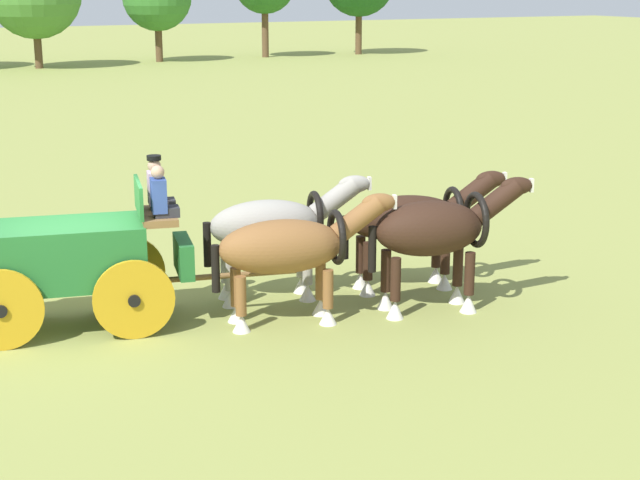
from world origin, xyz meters
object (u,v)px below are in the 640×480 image
(show_wagon, at_px, (76,256))
(draft_horse_rear_near, at_px, (274,227))
(draft_horse_lead_off, at_px, (436,231))
(draft_horse_rear_off, at_px, (290,249))
(draft_horse_lead_near, at_px, (412,220))

(show_wagon, height_order, draft_horse_rear_near, show_wagon)
(draft_horse_lead_off, bearing_deg, show_wagon, 161.64)
(show_wagon, relative_size, draft_horse_rear_off, 1.80)
(draft_horse_rear_off, relative_size, draft_horse_lead_off, 1.06)
(draft_horse_lead_near, bearing_deg, show_wagon, 173.89)
(show_wagon, xyz_separation_m, draft_horse_lead_off, (5.77, -1.91, 0.20))
(draft_horse_rear_off, height_order, draft_horse_lead_off, draft_horse_lead_off)
(draft_horse_rear_off, bearing_deg, draft_horse_lead_off, -12.22)
(show_wagon, bearing_deg, draft_horse_rear_near, -1.57)
(draft_horse_lead_near, bearing_deg, draft_horse_rear_off, -165.77)
(draft_horse_lead_near, bearing_deg, draft_horse_rear_near, 167.78)
(draft_horse_rear_near, distance_m, draft_horse_lead_near, 2.61)
(draft_horse_rear_near, relative_size, draft_horse_lead_near, 0.96)
(show_wagon, height_order, draft_horse_rear_off, show_wagon)
(draft_horse_rear_off, bearing_deg, draft_horse_rear_near, 77.63)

